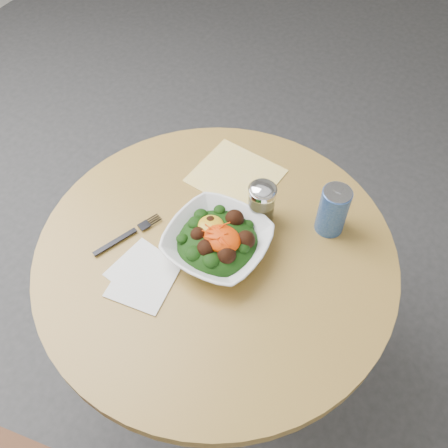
# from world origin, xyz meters

# --- Properties ---
(ground) EXTENTS (6.00, 6.00, 0.00)m
(ground) POSITION_xyz_m (0.00, 0.00, 0.00)
(ground) COLOR #313134
(ground) RESTS_ON ground
(table) EXTENTS (0.90, 0.90, 0.75)m
(table) POSITION_xyz_m (0.00, 0.00, 0.55)
(table) COLOR black
(table) RESTS_ON ground
(cloth_napkin) EXTENTS (0.24, 0.22, 0.00)m
(cloth_napkin) POSITION_xyz_m (-0.08, 0.24, 0.75)
(cloth_napkin) COLOR yellow
(cloth_napkin) RESTS_ON table
(paper_napkins) EXTENTS (0.17, 0.18, 0.00)m
(paper_napkins) POSITION_xyz_m (-0.11, -0.15, 0.75)
(paper_napkins) COLOR white
(paper_napkins) RESTS_ON table
(salad_bowl) EXTENTS (0.25, 0.25, 0.09)m
(salad_bowl) POSITION_xyz_m (0.00, 0.01, 0.78)
(salad_bowl) COLOR white
(salad_bowl) RESTS_ON table
(fork) EXTENTS (0.09, 0.19, 0.00)m
(fork) POSITION_xyz_m (-0.21, -0.07, 0.76)
(fork) COLOR black
(fork) RESTS_ON table
(spice_shaker) EXTENTS (0.07, 0.07, 0.13)m
(spice_shaker) POSITION_xyz_m (0.05, 0.15, 0.81)
(spice_shaker) COLOR silver
(spice_shaker) RESTS_ON table
(beverage_can) EXTENTS (0.07, 0.07, 0.14)m
(beverage_can) POSITION_xyz_m (0.21, 0.21, 0.82)
(beverage_can) COLOR navy
(beverage_can) RESTS_ON table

